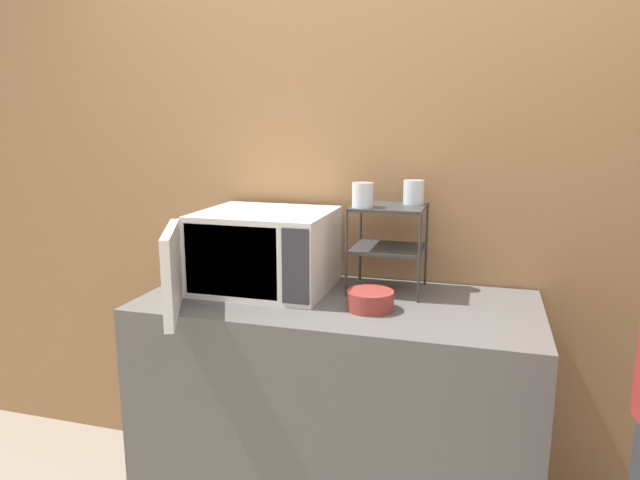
{
  "coord_description": "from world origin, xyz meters",
  "views": [
    {
      "loc": [
        0.5,
        -1.61,
        1.56
      ],
      "look_at": [
        -0.08,
        0.36,
        1.13
      ],
      "focal_mm": 32.0,
      "sensor_mm": 36.0,
      "label": 1
    }
  ],
  "objects_px": {
    "glass_front_left": "(363,195)",
    "microwave": "(262,251)",
    "dish_rack": "(388,230)",
    "glass_back_right": "(414,192)",
    "bowl": "(370,301)"
  },
  "relations": [
    {
      "from": "glass_front_left",
      "to": "microwave",
      "type": "bearing_deg",
      "value": -173.28
    },
    {
      "from": "microwave",
      "to": "bowl",
      "type": "relative_size",
      "value": 4.86
    },
    {
      "from": "microwave",
      "to": "glass_back_right",
      "type": "relative_size",
      "value": 8.67
    },
    {
      "from": "microwave",
      "to": "bowl",
      "type": "distance_m",
      "value": 0.49
    },
    {
      "from": "glass_back_right",
      "to": "dish_rack",
      "type": "bearing_deg",
      "value": -139.27
    },
    {
      "from": "glass_front_left",
      "to": "bowl",
      "type": "distance_m",
      "value": 0.39
    },
    {
      "from": "microwave",
      "to": "dish_rack",
      "type": "bearing_deg",
      "value": 13.87
    },
    {
      "from": "dish_rack",
      "to": "bowl",
      "type": "xyz_separation_m",
      "value": [
        -0.02,
        -0.25,
        -0.21
      ]
    },
    {
      "from": "glass_front_left",
      "to": "glass_back_right",
      "type": "distance_m",
      "value": 0.22
    },
    {
      "from": "bowl",
      "to": "dish_rack",
      "type": "bearing_deg",
      "value": 86.14
    },
    {
      "from": "microwave",
      "to": "glass_back_right",
      "type": "xyz_separation_m",
      "value": [
        0.55,
        0.19,
        0.22
      ]
    },
    {
      "from": "dish_rack",
      "to": "glass_front_left",
      "type": "bearing_deg",
      "value": -140.7
    },
    {
      "from": "microwave",
      "to": "dish_rack",
      "type": "height_order",
      "value": "dish_rack"
    },
    {
      "from": "glass_back_right",
      "to": "glass_front_left",
      "type": "bearing_deg",
      "value": -140.0
    },
    {
      "from": "microwave",
      "to": "glass_front_left",
      "type": "xyz_separation_m",
      "value": [
        0.38,
        0.05,
        0.22
      ]
    }
  ]
}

